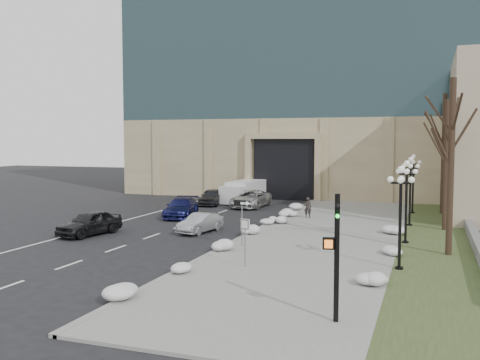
% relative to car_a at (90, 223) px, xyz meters
% --- Properties ---
extents(ground, '(160.00, 160.00, 0.00)m').
position_rel_car_a_xyz_m(ground, '(10.34, -9.08, -0.76)').
color(ground, black).
rests_on(ground, ground).
extents(sidewalk, '(9.00, 40.00, 0.12)m').
position_rel_car_a_xyz_m(sidewalk, '(13.84, 4.92, -0.70)').
color(sidewalk, gray).
rests_on(sidewalk, ground).
extents(curb, '(0.30, 40.00, 0.14)m').
position_rel_car_a_xyz_m(curb, '(9.34, 4.92, -0.69)').
color(curb, gray).
rests_on(curb, ground).
extents(grass_strip, '(4.00, 40.00, 0.10)m').
position_rel_car_a_xyz_m(grass_strip, '(20.34, 4.92, -0.71)').
color(grass_strip, '#344221').
rests_on(grass_strip, ground).
extents(stone_wall, '(0.50, 30.00, 0.70)m').
position_rel_car_a_xyz_m(stone_wall, '(22.34, 6.92, -0.41)').
color(stone_wall, slate).
rests_on(stone_wall, ground).
extents(office_tower, '(40.00, 24.70, 36.00)m').
position_rel_car_a_xyz_m(office_tower, '(8.34, 34.50, 17.74)').
color(office_tower, tan).
rests_on(office_tower, ground).
extents(car_a, '(2.61, 4.70, 1.51)m').
position_rel_car_a_xyz_m(car_a, '(0.00, 0.00, 0.00)').
color(car_a, black).
rests_on(car_a, ground).
extents(car_b, '(1.92, 3.87, 1.22)m').
position_rel_car_a_xyz_m(car_b, '(6.12, 3.15, -0.15)').
color(car_b, '#989A9F').
rests_on(car_b, ground).
extents(car_c, '(3.14, 5.35, 1.46)m').
position_rel_car_a_xyz_m(car_c, '(1.99, 8.90, -0.03)').
color(car_c, '#171951').
rests_on(car_c, ground).
extents(car_d, '(2.60, 5.43, 1.49)m').
position_rel_car_a_xyz_m(car_d, '(5.13, 16.32, -0.01)').
color(car_d, silver).
rests_on(car_d, ground).
extents(car_e, '(2.32, 4.54, 1.48)m').
position_rel_car_a_xyz_m(car_e, '(1.26, 16.76, -0.02)').
color(car_e, '#2D2D32').
rests_on(car_e, ground).
extents(pedestrian, '(0.63, 0.50, 1.53)m').
position_rel_car_a_xyz_m(pedestrian, '(11.37, 11.01, 0.13)').
color(pedestrian, black).
rests_on(pedestrian, sidewalk).
extents(box_truck, '(2.72, 6.45, 1.99)m').
position_rel_car_a_xyz_m(box_truck, '(3.27, 19.80, 0.21)').
color(box_truck, silver).
rests_on(box_truck, ground).
extents(one_way_sign, '(0.98, 0.27, 2.63)m').
position_rel_car_a_xyz_m(one_way_sign, '(10.43, -0.66, 1.42)').
color(one_way_sign, slate).
rests_on(one_way_sign, ground).
extents(keep_sign, '(0.48, 0.21, 2.32)m').
position_rel_car_a_xyz_m(keep_sign, '(11.95, -5.03, 0.95)').
color(keep_sign, slate).
rests_on(keep_sign, ground).
extents(traffic_signal, '(0.73, 0.96, 4.23)m').
position_rel_car_a_xyz_m(traffic_signal, '(17.08, -11.08, 1.34)').
color(traffic_signal, black).
rests_on(traffic_signal, ground).
extents(snow_clump_a, '(1.10, 1.60, 0.36)m').
position_rel_car_a_xyz_m(snow_clump_a, '(9.56, -11.61, -0.46)').
color(snow_clump_a, white).
rests_on(snow_clump_a, sidewalk).
extents(snow_clump_b, '(1.10, 1.60, 0.36)m').
position_rel_car_a_xyz_m(snow_clump_b, '(10.02, -6.80, -0.46)').
color(snow_clump_b, white).
rests_on(snow_clump_b, sidewalk).
extents(snow_clump_c, '(1.10, 1.60, 0.36)m').
position_rel_car_a_xyz_m(snow_clump_c, '(9.59, -1.88, -0.46)').
color(snow_clump_c, white).
rests_on(snow_clump_c, sidewalk).
extents(snow_clump_d, '(1.10, 1.60, 0.36)m').
position_rel_car_a_xyz_m(snow_clump_d, '(9.52, 2.88, -0.46)').
color(snow_clump_d, white).
rests_on(snow_clump_d, sidewalk).
extents(snow_clump_e, '(1.10, 1.60, 0.36)m').
position_rel_car_a_xyz_m(snow_clump_e, '(9.74, 7.38, -0.46)').
color(snow_clump_e, white).
rests_on(snow_clump_e, sidewalk).
extents(snow_clump_f, '(1.10, 1.60, 0.36)m').
position_rel_car_a_xyz_m(snow_clump_f, '(9.83, 10.97, -0.46)').
color(snow_clump_f, white).
rests_on(snow_clump_f, sidewalk).
extents(snow_clump_g, '(1.10, 1.60, 0.36)m').
position_rel_car_a_xyz_m(snow_clump_g, '(9.56, 15.47, -0.46)').
color(snow_clump_g, white).
rests_on(snow_clump_g, sidewalk).
extents(snow_clump_h, '(1.10, 1.60, 0.36)m').
position_rel_car_a_xyz_m(snow_clump_h, '(17.91, -6.38, -0.46)').
color(snow_clump_h, white).
rests_on(snow_clump_h, sidewalk).
extents(snow_clump_i, '(1.10, 1.60, 0.36)m').
position_rel_car_a_xyz_m(snow_clump_i, '(18.21, -0.29, -0.46)').
color(snow_clump_i, white).
rests_on(snow_clump_i, sidewalk).
extents(snow_clump_j, '(1.10, 1.60, 0.36)m').
position_rel_car_a_xyz_m(snow_clump_j, '(17.71, 6.38, -0.46)').
color(snow_clump_j, white).
rests_on(snow_clump_j, sidewalk).
extents(snow_clump_k, '(1.10, 1.60, 0.36)m').
position_rel_car_a_xyz_m(snow_clump_k, '(10.09, 8.16, -0.46)').
color(snow_clump_k, white).
rests_on(snow_clump_k, sidewalk).
extents(lamppost_a, '(1.18, 1.18, 4.76)m').
position_rel_car_a_xyz_m(lamppost_a, '(18.64, -3.08, 2.32)').
color(lamppost_a, black).
rests_on(lamppost_a, ground).
extents(lamppost_b, '(1.18, 1.18, 4.76)m').
position_rel_car_a_xyz_m(lamppost_b, '(18.64, 3.42, 2.32)').
color(lamppost_b, black).
rests_on(lamppost_b, ground).
extents(lamppost_c, '(1.18, 1.18, 4.76)m').
position_rel_car_a_xyz_m(lamppost_c, '(18.64, 9.92, 2.32)').
color(lamppost_c, black).
rests_on(lamppost_c, ground).
extents(lamppost_d, '(1.18, 1.18, 4.76)m').
position_rel_car_a_xyz_m(lamppost_d, '(18.64, 16.42, 2.32)').
color(lamppost_d, black).
rests_on(lamppost_d, ground).
extents(tree_near, '(3.20, 3.20, 9.00)m').
position_rel_car_a_xyz_m(tree_near, '(20.84, 0.92, 5.07)').
color(tree_near, black).
rests_on(tree_near, ground).
extents(tree_mid, '(3.20, 3.20, 8.50)m').
position_rel_car_a_xyz_m(tree_mid, '(20.84, 8.92, 4.75)').
color(tree_mid, black).
rests_on(tree_mid, ground).
extents(tree_far, '(3.20, 3.20, 9.50)m').
position_rel_car_a_xyz_m(tree_far, '(20.84, 16.92, 5.39)').
color(tree_far, black).
rests_on(tree_far, ground).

